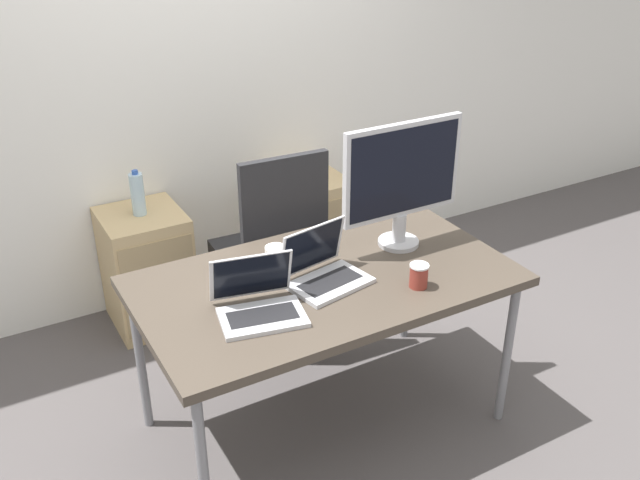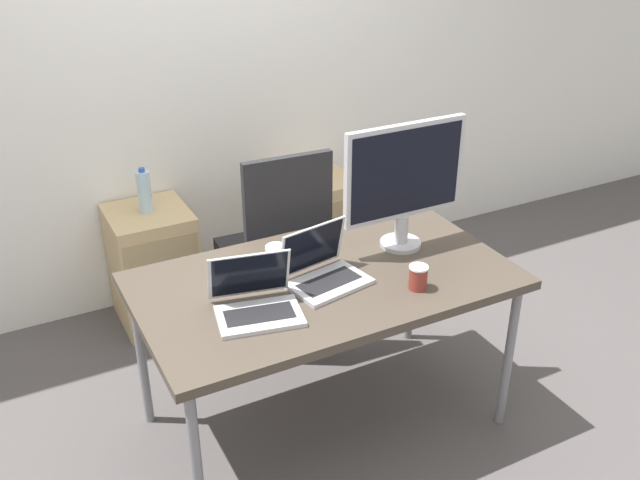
{
  "view_description": "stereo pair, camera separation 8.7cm",
  "coord_description": "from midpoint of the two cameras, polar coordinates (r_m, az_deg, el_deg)",
  "views": [
    {
      "loc": [
        -1.25,
        -2.17,
        2.23
      ],
      "look_at": [
        0.0,
        0.04,
        0.91
      ],
      "focal_mm": 40.0,
      "sensor_mm": 36.0,
      "label": 1
    },
    {
      "loc": [
        -1.18,
        -2.21,
        2.23
      ],
      "look_at": [
        0.0,
        0.04,
        0.91
      ],
      "focal_mm": 40.0,
      "sensor_mm": 36.0,
      "label": 2
    }
  ],
  "objects": [
    {
      "name": "monitor",
      "position": [
        3.04,
        7.58,
        4.78
      ],
      "size": [
        0.57,
        0.18,
        0.56
      ],
      "color": "#B7B7BC",
      "rests_on": "desk"
    },
    {
      "name": "water_bottle",
      "position": [
        3.77,
        -13.23,
        3.79
      ],
      "size": [
        0.07,
        0.07,
        0.24
      ],
      "color": "silver",
      "rests_on": "cabinet_left"
    },
    {
      "name": "laptop_right",
      "position": [
        2.67,
        -4.21,
        -4.96
      ],
      "size": [
        0.35,
        0.33,
        0.22
      ],
      "color": "silver",
      "rests_on": "desk"
    },
    {
      "name": "coffee_cup_brown",
      "position": [
        2.84,
        8.74,
        -2.98
      ],
      "size": [
        0.08,
        0.08,
        0.1
      ],
      "color": "maroon",
      "rests_on": "desk"
    },
    {
      "name": "desk",
      "position": [
        2.93,
        1.25,
        -3.83
      ],
      "size": [
        1.53,
        0.86,
        0.76
      ],
      "color": "#473D33",
      "rests_on": "ground_plane"
    },
    {
      "name": "laptop_left",
      "position": [
        2.86,
        1.14,
        -2.49
      ],
      "size": [
        0.35,
        0.3,
        0.22
      ],
      "color": "silver",
      "rests_on": "desk"
    },
    {
      "name": "wall_back",
      "position": [
        3.94,
        -9.02,
        13.46
      ],
      "size": [
        10.0,
        0.05,
        2.6
      ],
      "color": "white",
      "rests_on": "ground_plane"
    },
    {
      "name": "cabinet_right",
      "position": [
        4.27,
        0.24,
        0.93
      ],
      "size": [
        0.42,
        0.44,
        0.65
      ],
      "color": "tan",
      "rests_on": "ground_plane"
    },
    {
      "name": "coffee_cup_white",
      "position": [
        2.95,
        -2.67,
        -1.38
      ],
      "size": [
        0.09,
        0.09,
        0.1
      ],
      "color": "white",
      "rests_on": "desk"
    },
    {
      "name": "cabinet_left",
      "position": [
        3.96,
        -12.55,
        -2.04
      ],
      "size": [
        0.42,
        0.44,
        0.65
      ],
      "color": "tan",
      "rests_on": "ground_plane"
    },
    {
      "name": "office_chair",
      "position": [
        3.7,
        -2.85,
        -2.14
      ],
      "size": [
        0.56,
        0.57,
        1.08
      ],
      "color": "#232326",
      "rests_on": "ground_plane"
    },
    {
      "name": "ground_plane",
      "position": [
        3.36,
        1.12,
        -14.22
      ],
      "size": [
        14.0,
        14.0,
        0.0
      ],
      "primitive_type": "plane",
      "color": "#514C4C"
    }
  ]
}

